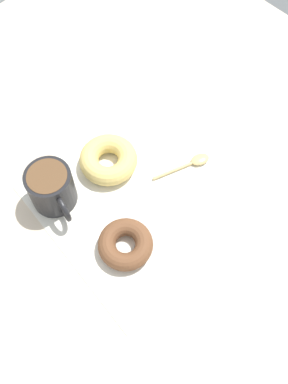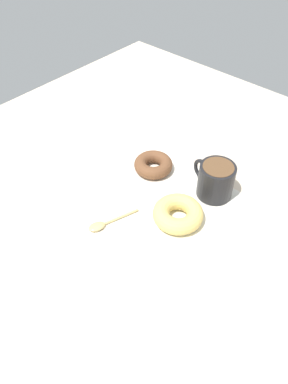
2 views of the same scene
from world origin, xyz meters
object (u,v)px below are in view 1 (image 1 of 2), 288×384
at_px(donut_far, 125,244).
at_px(spoon, 193,162).
at_px(donut_near_cup, 108,160).
at_px(coffee_cup, 52,188).

xyz_separation_m(donut_far, spoon, (0.21, 0.04, -0.01)).
height_order(donut_near_cup, spoon, donut_near_cup).
bearing_deg(donut_far, spoon, 10.39).
xyz_separation_m(coffee_cup, donut_near_cup, (0.12, -0.01, -0.02)).
relative_size(donut_far, spoon, 0.81).
bearing_deg(coffee_cup, donut_near_cup, -5.36).
height_order(donut_far, spoon, donut_far).
bearing_deg(donut_near_cup, spoon, -42.21).
xyz_separation_m(coffee_cup, donut_far, (0.03, -0.16, -0.03)).
bearing_deg(coffee_cup, donut_far, -79.20).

